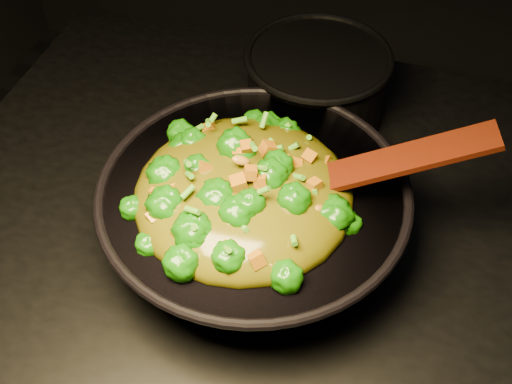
% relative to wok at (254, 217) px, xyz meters
% --- Properties ---
extents(wok, '(0.46, 0.46, 0.11)m').
position_rel_wok_xyz_m(wok, '(0.00, 0.00, 0.00)').
color(wok, black).
rests_on(wok, stovetop).
extents(stir_fry, '(0.31, 0.31, 0.10)m').
position_rel_wok_xyz_m(stir_fry, '(-0.01, -0.02, 0.10)').
color(stir_fry, '#186707').
rests_on(stir_fry, wok).
extents(spatula, '(0.28, 0.12, 0.12)m').
position_rel_wok_xyz_m(spatula, '(0.14, 0.03, 0.10)').
color(spatula, '#3B1505').
rests_on(spatula, wok).
extents(back_pot, '(0.28, 0.28, 0.13)m').
position_rel_wok_xyz_m(back_pot, '(0.02, 0.29, 0.01)').
color(back_pot, black).
rests_on(back_pot, stovetop).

